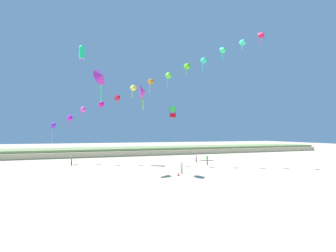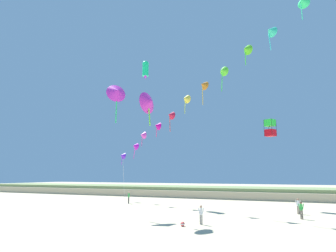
# 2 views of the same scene
# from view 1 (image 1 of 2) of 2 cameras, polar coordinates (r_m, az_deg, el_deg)

# --- Properties ---
(ground_plane) EXTENTS (240.00, 240.00, 0.00)m
(ground_plane) POSITION_cam_1_polar(r_m,az_deg,el_deg) (23.50, 6.10, -15.50)
(ground_plane) COLOR beige
(dune_ridge) EXTENTS (120.00, 12.27, 1.82)m
(dune_ridge) POSITION_cam_1_polar(r_m,az_deg,el_deg) (61.51, -9.91, -6.25)
(dune_ridge) COLOR #BFAE8B
(dune_ridge) RESTS_ON ground
(person_near_left) EXTENTS (0.55, 0.21, 1.56)m
(person_near_left) POSITION_cam_1_polar(r_m,az_deg,el_deg) (31.59, 3.48, -10.35)
(person_near_left) COLOR gray
(person_near_left) RESTS_ON ground
(person_near_right) EXTENTS (0.56, 0.28, 1.62)m
(person_near_right) POSITION_cam_1_polar(r_m,az_deg,el_deg) (44.04, 7.17, -7.92)
(person_near_right) COLOR #726656
(person_near_right) RESTS_ON ground
(person_mid_center) EXTENTS (0.25, 0.59, 1.69)m
(person_mid_center) POSITION_cam_1_polar(r_m,az_deg,el_deg) (42.55, -23.30, -7.93)
(person_mid_center) COLOR black
(person_mid_center) RESTS_ON ground
(person_far_left) EXTENTS (0.54, 0.33, 1.61)m
(person_far_left) POSITION_cam_1_polar(r_m,az_deg,el_deg) (40.81, 9.93, -8.39)
(person_far_left) COLOR #726656
(person_far_left) RESTS_ON ground
(kite_banner_string) EXTENTS (34.67, 18.37, 22.56)m
(kite_banner_string) POSITION_cam_1_polar(r_m,az_deg,el_deg) (39.95, -4.45, 11.19)
(kite_banner_string) COLOR #6E27DF
(large_kite_low_lead) EXTENTS (1.24, 1.25, 2.99)m
(large_kite_low_lead) POSITION_cam_1_polar(r_m,az_deg,el_deg) (46.85, -21.05, 17.00)
(large_kite_low_lead) COLOR #19E987
(large_kite_mid_trail) EXTENTS (1.51, 1.51, 2.19)m
(large_kite_mid_trail) POSITION_cam_1_polar(r_m,az_deg,el_deg) (47.89, 1.23, 3.51)
(large_kite_mid_trail) COLOR red
(large_kite_high_solo) EXTENTS (1.40, 2.36, 3.49)m
(large_kite_high_solo) POSITION_cam_1_polar(r_m,az_deg,el_deg) (30.89, -6.40, 8.52)
(large_kite_high_solo) COLOR #E130BA
(large_kite_outer_drift) EXTENTS (2.50, 2.59, 4.77)m
(large_kite_outer_drift) POSITION_cam_1_polar(r_m,az_deg,el_deg) (32.88, -16.63, 11.93)
(large_kite_outer_drift) COLOR #D42FC2
(beach_ball) EXTENTS (0.36, 0.36, 0.36)m
(beach_ball) POSITION_cam_1_polar(r_m,az_deg,el_deg) (29.96, 2.63, -12.21)
(beach_ball) COLOR red
(beach_ball) RESTS_ON ground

